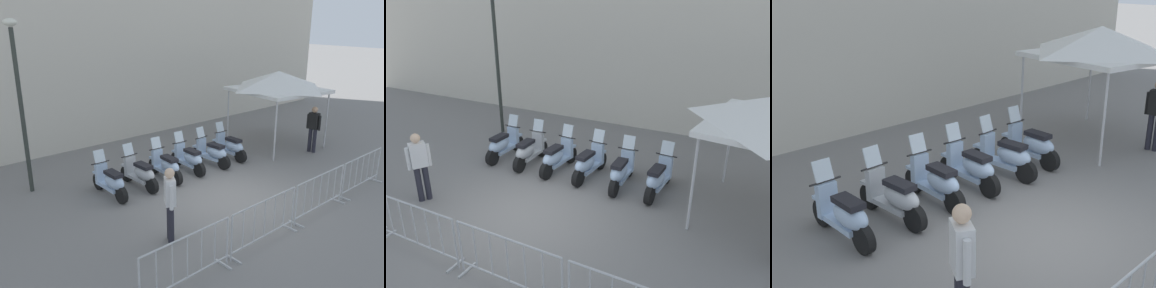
# 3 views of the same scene
# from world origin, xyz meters

# --- Properties ---
(ground_plane) EXTENTS (120.00, 120.00, 0.00)m
(ground_plane) POSITION_xyz_m (0.00, 0.00, 0.00)
(ground_plane) COLOR slate
(motorcycle_0) EXTENTS (0.63, 1.72, 1.24)m
(motorcycle_0) POSITION_xyz_m (-2.71, 1.86, 0.45)
(motorcycle_0) COLOR black
(motorcycle_0) RESTS_ON ground
(motorcycle_1) EXTENTS (0.67, 1.72, 1.24)m
(motorcycle_1) POSITION_xyz_m (-1.75, 1.98, 0.45)
(motorcycle_1) COLOR black
(motorcycle_1) RESTS_ON ground
(motorcycle_2) EXTENTS (0.56, 1.73, 1.24)m
(motorcycle_2) POSITION_xyz_m (-0.80, 2.11, 0.45)
(motorcycle_2) COLOR black
(motorcycle_2) RESTS_ON ground
(motorcycle_3) EXTENTS (0.56, 1.73, 1.24)m
(motorcycle_3) POSITION_xyz_m (0.15, 2.29, 0.45)
(motorcycle_3) COLOR black
(motorcycle_3) RESTS_ON ground
(motorcycle_4) EXTENTS (0.67, 1.71, 1.24)m
(motorcycle_4) POSITION_xyz_m (1.12, 2.37, 0.45)
(motorcycle_4) COLOR black
(motorcycle_4) RESTS_ON ground
(motorcycle_5) EXTENTS (0.56, 1.73, 1.24)m
(motorcycle_5) POSITION_xyz_m (2.05, 2.58, 0.45)
(motorcycle_5) COLOR black
(motorcycle_5) RESTS_ON ground
(barrier_segment_1) EXTENTS (2.11, 0.72, 1.07)m
(barrier_segment_1) POSITION_xyz_m (-0.79, -2.25, 0.53)
(barrier_segment_1) COLOR #B2B5B7
(barrier_segment_1) RESTS_ON ground
(barrier_segment_2) EXTENTS (2.11, 0.72, 1.07)m
(barrier_segment_2) POSITION_xyz_m (1.40, -1.92, 0.53)
(barrier_segment_2) COLOR #B2B5B7
(barrier_segment_2) RESTS_ON ground
(street_lamp) EXTENTS (0.36, 0.36, 4.78)m
(street_lamp) POSITION_xyz_m (-4.50, 3.49, 2.96)
(street_lamp) COLOR #2D332D
(street_lamp) RESTS_ON ground
(officer_mid_plaza) EXTENTS (0.34, 0.52, 1.73)m
(officer_mid_plaza) POSITION_xyz_m (-2.45, -1.01, 0.98)
(officer_mid_plaza) COLOR #23232D
(officer_mid_plaza) RESTS_ON ground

